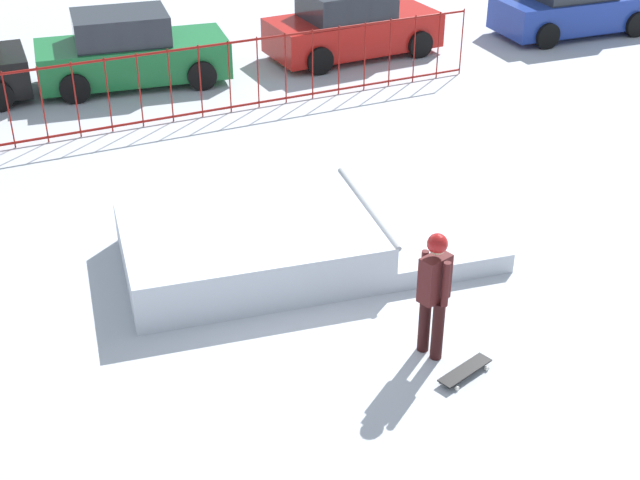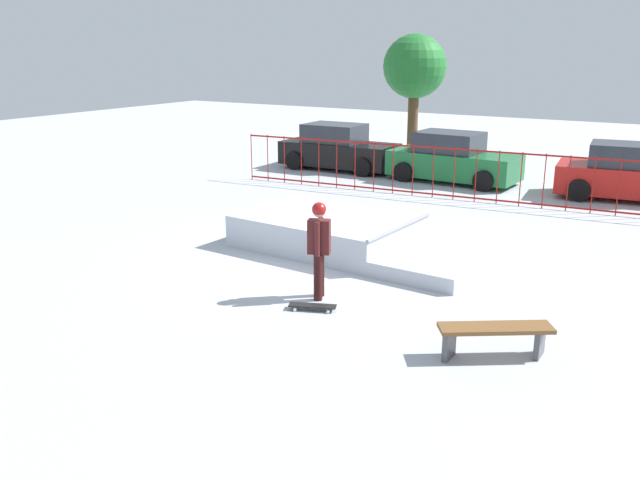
# 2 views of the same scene
# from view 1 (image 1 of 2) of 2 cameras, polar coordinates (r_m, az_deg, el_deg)

# --- Properties ---
(ground_plane) EXTENTS (60.00, 60.00, 0.00)m
(ground_plane) POSITION_cam_1_polar(r_m,az_deg,el_deg) (12.54, -1.87, -2.65)
(ground_plane) COLOR #B2B7C1
(skate_ramp) EXTENTS (5.56, 2.94, 0.74)m
(skate_ramp) POSITION_cam_1_polar(r_m,az_deg,el_deg) (12.85, -2.52, -0.11)
(skate_ramp) COLOR silver
(skate_ramp) RESTS_ON ground
(skater) EXTENTS (0.43, 0.42, 1.73)m
(skater) POSITION_cam_1_polar(r_m,az_deg,el_deg) (10.64, 7.43, -3.00)
(skater) COLOR black
(skater) RESTS_ON ground
(skateboard) EXTENTS (0.82, 0.48, 0.09)m
(skateboard) POSITION_cam_1_polar(r_m,az_deg,el_deg) (10.88, 9.41, -8.38)
(skateboard) COLOR black
(skateboard) RESTS_ON ground
(perimeter_fence) EXTENTS (12.96, 1.07, 1.50)m
(perimeter_fence) POSITION_cam_1_polar(r_m,az_deg,el_deg) (17.88, -8.74, 10.08)
(perimeter_fence) COLOR maroon
(perimeter_fence) RESTS_ON ground
(parked_car_green) EXTENTS (4.19, 2.10, 1.60)m
(parked_car_green) POSITION_cam_1_polar(r_m,az_deg,el_deg) (20.12, -12.23, 11.89)
(parked_car_green) COLOR #196B33
(parked_car_green) RESTS_ON ground
(parked_car_red) EXTENTS (4.27, 2.29, 1.60)m
(parked_car_red) POSITION_cam_1_polar(r_m,az_deg,el_deg) (21.56, 2.08, 13.74)
(parked_car_red) COLOR red
(parked_car_red) RESTS_ON ground
(parked_car_blue) EXTENTS (4.13, 1.98, 1.60)m
(parked_car_blue) POSITION_cam_1_polar(r_m,az_deg,el_deg) (24.20, 16.11, 14.44)
(parked_car_blue) COLOR #1E3899
(parked_car_blue) RESTS_ON ground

